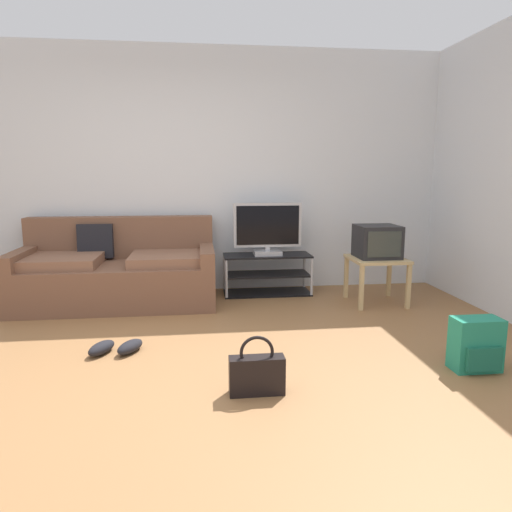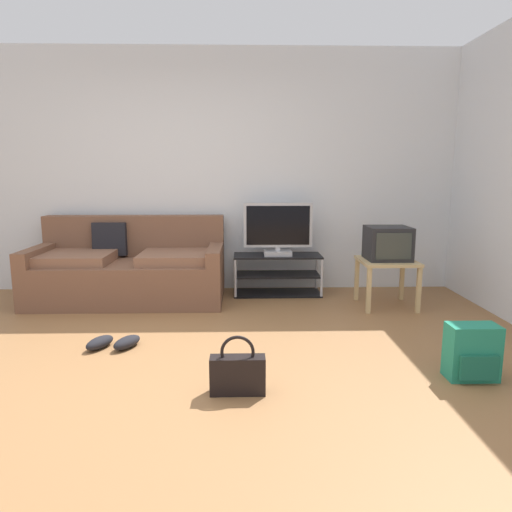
% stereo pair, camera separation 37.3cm
% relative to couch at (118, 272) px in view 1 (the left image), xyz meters
% --- Properties ---
extents(ground_plane, '(9.00, 9.80, 0.02)m').
position_rel_couch_xyz_m(ground_plane, '(0.61, -1.93, -0.33)').
color(ground_plane, olive).
extents(wall_back, '(9.00, 0.10, 2.70)m').
position_rel_couch_xyz_m(wall_back, '(0.61, 0.52, 1.03)').
color(wall_back, silver).
rests_on(wall_back, ground_plane).
extents(couch, '(1.97, 0.94, 0.87)m').
position_rel_couch_xyz_m(couch, '(0.00, 0.00, 0.00)').
color(couch, brown).
rests_on(couch, ground_plane).
extents(tv_stand, '(0.96, 0.40, 0.44)m').
position_rel_couch_xyz_m(tv_stand, '(1.59, 0.18, -0.10)').
color(tv_stand, black).
rests_on(tv_stand, ground_plane).
extents(flat_tv, '(0.75, 0.22, 0.57)m').
position_rel_couch_xyz_m(flat_tv, '(1.59, 0.16, 0.41)').
color(flat_tv, '#B2B2B7').
rests_on(flat_tv, tv_stand).
extents(side_table, '(0.54, 0.54, 0.48)m').
position_rel_couch_xyz_m(side_table, '(2.65, -0.34, 0.08)').
color(side_table, tan).
rests_on(side_table, ground_plane).
extents(crt_tv, '(0.42, 0.39, 0.33)m').
position_rel_couch_xyz_m(crt_tv, '(2.65, -0.32, 0.32)').
color(crt_tv, '#232326').
rests_on(crt_tv, side_table).
extents(backpack, '(0.32, 0.25, 0.37)m').
position_rel_couch_xyz_m(backpack, '(2.70, -2.05, -0.14)').
color(backpack, '#238466').
rests_on(backpack, ground_plane).
extents(handbag, '(0.34, 0.11, 0.37)m').
position_rel_couch_xyz_m(handbag, '(1.18, -2.22, -0.19)').
color(handbag, black).
rests_on(handbag, ground_plane).
extents(sneakers_pair, '(0.44, 0.29, 0.09)m').
position_rel_couch_xyz_m(sneakers_pair, '(0.21, -1.44, -0.28)').
color(sneakers_pair, black).
rests_on(sneakers_pair, ground_plane).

